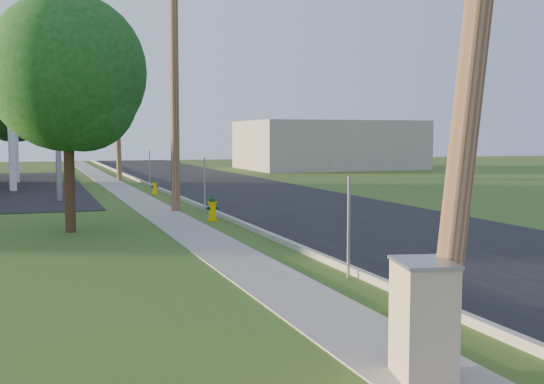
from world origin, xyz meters
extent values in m
plane|color=#2E591F|center=(0.00, 0.00, 0.00)|extent=(140.00, 140.00, 0.00)
cube|color=black|center=(4.50, 10.00, 0.01)|extent=(8.00, 120.00, 0.02)
cube|color=#A2A094|center=(0.50, 10.00, 0.07)|extent=(0.15, 120.00, 0.15)
cube|color=gray|center=(-1.25, 10.00, 0.01)|extent=(1.50, 120.00, 0.03)
cylinder|color=brown|center=(-0.60, 17.00, 4.90)|extent=(0.32, 0.32, 9.80)
cylinder|color=brown|center=(-0.60, 35.00, 4.75)|extent=(0.49, 0.32, 9.50)
cube|color=brown|center=(-0.60, 35.00, 8.50)|extent=(1.40, 0.10, 0.12)
cube|color=gray|center=(0.25, 4.20, 1.00)|extent=(0.05, 0.04, 2.00)
cube|color=gray|center=(0.25, 16.00, 1.00)|extent=(0.05, 0.04, 2.00)
cube|color=gray|center=(0.25, 28.20, 1.00)|extent=(0.05, 0.04, 2.00)
cylinder|color=silver|center=(-6.50, 28.70, 2.75)|extent=(0.36, 0.36, 5.50)
cylinder|color=silver|center=(-6.50, 35.30, 2.75)|extent=(0.36, 0.36, 5.50)
cylinder|color=gray|center=(-4.50, 22.50, 2.50)|extent=(0.24, 0.24, 5.00)
cube|color=silver|center=(-4.50, 22.50, 5.80)|extent=(0.30, 2.00, 2.00)
cube|color=#064E6E|center=(-4.50, 22.50, 6.60)|extent=(0.34, 2.04, 0.50)
cube|color=gray|center=(18.00, 45.00, 2.00)|extent=(14.00, 10.00, 4.00)
cylinder|color=#3E2615|center=(-4.54, 12.64, 1.76)|extent=(0.30, 0.30, 3.51)
sphere|color=#14460E|center=(-4.54, 12.64, 4.57)|extent=(4.50, 4.50, 4.50)
sphere|color=#14460E|center=(-4.14, 12.34, 3.87)|extent=(3.09, 3.09, 3.09)
cylinder|color=#3E2615|center=(-6.85, 41.21, 1.79)|extent=(0.30, 0.30, 3.58)
sphere|color=#14460E|center=(-6.85, 41.21, 4.66)|extent=(4.58, 4.58, 4.58)
sphere|color=#14460E|center=(-6.45, 40.91, 3.94)|extent=(3.15, 3.15, 3.15)
cylinder|color=#F8CB01|center=(0.08, 1.80, 0.03)|extent=(0.31, 0.31, 0.07)
cylinder|color=#F8CB01|center=(0.08, 1.80, 0.33)|extent=(0.24, 0.24, 0.67)
cylinder|color=#F8CB01|center=(0.08, 1.80, 0.62)|extent=(0.31, 0.31, 0.04)
sphere|color=#08340F|center=(0.08, 1.80, 0.67)|extent=(0.26, 0.26, 0.26)
cylinder|color=#08340F|center=(0.08, 1.80, 0.80)|extent=(0.06, 0.06, 0.07)
cylinder|color=#08340F|center=(0.03, 1.65, 0.42)|extent=(0.16, 0.16, 0.12)
cylinder|color=#08340F|center=(-0.07, 1.84, 0.42)|extent=(0.14, 0.13, 0.10)
cylinder|color=#08340F|center=(0.23, 1.75, 0.42)|extent=(0.14, 0.13, 0.10)
cylinder|color=#DCBF00|center=(-0.04, 13.78, 0.03)|extent=(0.31, 0.31, 0.07)
cylinder|color=#DCBF00|center=(-0.04, 13.78, 0.33)|extent=(0.24, 0.24, 0.66)
cylinder|color=#DCBF00|center=(-0.04, 13.78, 0.61)|extent=(0.31, 0.31, 0.04)
sphere|color=#06380E|center=(-0.04, 13.78, 0.66)|extent=(0.25, 0.25, 0.25)
cylinder|color=#06380E|center=(-0.04, 13.78, 0.79)|extent=(0.05, 0.05, 0.07)
cylinder|color=#06380E|center=(-0.01, 13.63, 0.42)|extent=(0.14, 0.15, 0.12)
cylinder|color=#06380E|center=(-0.19, 13.76, 0.42)|extent=(0.13, 0.12, 0.10)
cylinder|color=#06380E|center=(0.11, 13.81, 0.42)|extent=(0.13, 0.12, 0.10)
cylinder|color=#FBD502|center=(-0.08, 24.76, 0.03)|extent=(0.26, 0.26, 0.06)
cylinder|color=#FBD502|center=(-0.08, 24.76, 0.28)|extent=(0.21, 0.21, 0.56)
cylinder|color=#FBD502|center=(-0.08, 24.76, 0.53)|extent=(0.26, 0.26, 0.04)
sphere|color=#103E1E|center=(-0.08, 24.76, 0.56)|extent=(0.22, 0.22, 0.22)
cylinder|color=#103E1E|center=(-0.08, 24.76, 0.68)|extent=(0.05, 0.05, 0.06)
cylinder|color=#103E1E|center=(-0.06, 24.63, 0.36)|extent=(0.12, 0.13, 0.10)
cylinder|color=#103E1E|center=(-0.21, 24.74, 0.36)|extent=(0.11, 0.10, 0.08)
cylinder|color=#103E1E|center=(0.05, 24.79, 0.36)|extent=(0.11, 0.10, 0.08)
cube|color=tan|center=(-1.39, -1.13, 0.67)|extent=(0.73, 0.87, 1.34)
cube|color=gray|center=(-1.39, -1.13, 1.36)|extent=(0.77, 0.92, 0.04)
camera|label=1|loc=(-5.49, -7.68, 2.77)|focal=45.00mm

